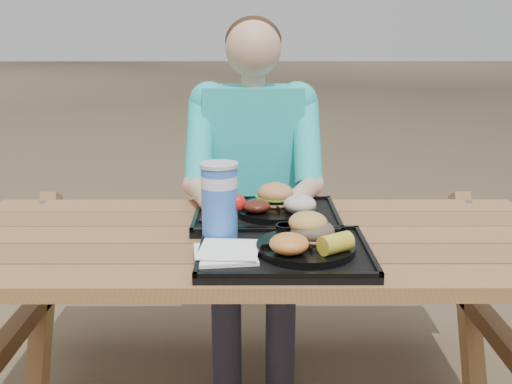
{
  "coord_description": "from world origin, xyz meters",
  "views": [
    {
      "loc": [
        -0.0,
        -1.59,
        1.32
      ],
      "look_at": [
        0.0,
        0.0,
        0.88
      ],
      "focal_mm": 40.0,
      "sensor_mm": 36.0,
      "label": 1
    }
  ],
  "objects": [
    {
      "name": "picnic_table",
      "position": [
        0.0,
        0.0,
        0.38
      ],
      "size": [
        1.8,
        1.49,
        0.75
      ],
      "primitive_type": null,
      "color": "#999999",
      "rests_on": "ground"
    },
    {
      "name": "tray_near",
      "position": [
        0.07,
        -0.18,
        0.76
      ],
      "size": [
        0.45,
        0.35,
        0.02
      ],
      "primitive_type": "cube",
      "color": "black",
      "rests_on": "picnic_table"
    },
    {
      "name": "tray_far",
      "position": [
        0.03,
        0.14,
        0.76
      ],
      "size": [
        0.45,
        0.35,
        0.02
      ],
      "primitive_type": "cube",
      "color": "black",
      "rests_on": "picnic_table"
    },
    {
      "name": "plate_near",
      "position": [
        0.13,
        -0.19,
        0.78
      ],
      "size": [
        0.26,
        0.26,
        0.02
      ],
      "primitive_type": "cylinder",
      "color": "black",
      "rests_on": "tray_near"
    },
    {
      "name": "plate_far",
      "position": [
        0.06,
        0.15,
        0.78
      ],
      "size": [
        0.26,
        0.26,
        0.02
      ],
      "primitive_type": "cylinder",
      "color": "black",
      "rests_on": "tray_far"
    },
    {
      "name": "napkin_stack",
      "position": [
        -0.08,
        -0.22,
        0.78
      ],
      "size": [
        0.18,
        0.18,
        0.02
      ],
      "primitive_type": "cube",
      "rotation": [
        0.0,
        0.0,
        0.13
      ],
      "color": "white",
      "rests_on": "tray_near"
    },
    {
      "name": "soda_cup",
      "position": [
        -0.1,
        -0.08,
        0.87
      ],
      "size": [
        0.1,
        0.1,
        0.2
      ],
      "primitive_type": "cylinder",
      "color": "blue",
      "rests_on": "tray_near"
    },
    {
      "name": "condiment_bbq",
      "position": [
        0.08,
        -0.06,
        0.79
      ],
      "size": [
        0.05,
        0.05,
        0.03
      ],
      "primitive_type": "cylinder",
      "color": "black",
      "rests_on": "tray_near"
    },
    {
      "name": "condiment_mustard",
      "position": [
        0.13,
        -0.05,
        0.79
      ],
      "size": [
        0.05,
        0.05,
        0.03
      ],
      "primitive_type": "cylinder",
      "color": "gold",
      "rests_on": "tray_near"
    },
    {
      "name": "sandwich",
      "position": [
        0.15,
        -0.15,
        0.85
      ],
      "size": [
        0.11,
        0.11,
        0.11
      ],
      "primitive_type": null,
      "color": "#C19444",
      "rests_on": "plate_near"
    },
    {
      "name": "mac_cheese",
      "position": [
        0.08,
        -0.25,
        0.82
      ],
      "size": [
        0.1,
        0.1,
        0.05
      ],
      "primitive_type": "ellipsoid",
      "color": "orange",
      "rests_on": "plate_near"
    },
    {
      "name": "corn_cob",
      "position": [
        0.2,
        -0.25,
        0.81
      ],
      "size": [
        0.12,
        0.12,
        0.05
      ],
      "primitive_type": null,
      "rotation": [
        0.0,
        0.0,
        0.57
      ],
      "color": "gold",
      "rests_on": "plate_near"
    },
    {
      "name": "cutlery_far",
      "position": [
        -0.13,
        0.15,
        0.77
      ],
      "size": [
        0.05,
        0.19,
        0.01
      ],
      "primitive_type": "cube",
      "rotation": [
        0.0,
        0.0,
        0.09
      ],
      "color": "black",
      "rests_on": "tray_far"
    },
    {
      "name": "burger",
      "position": [
        0.06,
        0.18,
        0.84
      ],
      "size": [
        0.12,
        0.12,
        0.11
      ],
      "primitive_type": null,
      "color": "#C38145",
      "rests_on": "plate_far"
    },
    {
      "name": "baked_beans",
      "position": [
        0.0,
        0.09,
        0.81
      ],
      "size": [
        0.09,
        0.09,
        0.04
      ],
      "primitive_type": "ellipsoid",
      "color": "#4E1A0F",
      "rests_on": "plate_far"
    },
    {
      "name": "potato_salad",
      "position": [
        0.13,
        0.08,
        0.82
      ],
      "size": [
        0.1,
        0.1,
        0.06
      ],
      "primitive_type": "ellipsoid",
      "color": "beige",
      "rests_on": "plate_far"
    },
    {
      "name": "diner",
      "position": [
        -0.01,
        0.61,
        0.64
      ],
      "size": [
        0.48,
        0.84,
        1.28
      ],
      "primitive_type": null,
      "color": "#19AFA0",
      "rests_on": "ground"
    }
  ]
}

